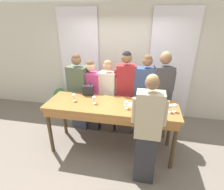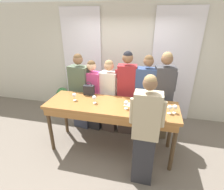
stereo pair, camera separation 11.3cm
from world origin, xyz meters
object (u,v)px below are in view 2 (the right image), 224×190
Objects in this scene: guest_beige_cap at (162,96)px; guest_navy_coat at (146,97)px; wine_glass_back_left at (74,95)px; guest_striped_shirt at (126,93)px; guest_pink_top at (93,96)px; wine_glass_front_left at (134,105)px; wine_bottle at (160,112)px; wine_glass_center_right at (175,107)px; wine_glass_front_mid at (94,98)px; wine_glass_center_left at (170,108)px; potted_plant at (63,98)px; wine_glass_center_mid at (126,103)px; guest_cream_sweater at (109,96)px; host_pouring at (145,133)px; handbag at (89,90)px; wine_glass_front_right at (145,111)px; guest_olive_jacket at (80,92)px; tasting_bar at (111,110)px.

guest_navy_coat is at bearing 180.00° from guest_beige_cap.
guest_striped_shirt is at bearing 34.35° from wine_glass_back_left.
wine_glass_front_left is at bearing -37.38° from guest_pink_top.
guest_striped_shirt is (-0.66, 0.92, -0.14)m from wine_bottle.
wine_glass_center_right is 0.08× the size of guest_beige_cap.
wine_glass_center_left is at bearing -3.31° from wine_glass_front_mid.
potted_plant is at bearing 151.50° from guest_pink_top.
wine_bottle is 2.11× the size of wine_glass_center_right.
potted_plant is at bearing 149.00° from wine_bottle.
wine_glass_center_mid is (0.60, -0.08, -0.00)m from wine_glass_front_mid.
guest_cream_sweater is 1.67m from potted_plant.
wine_glass_back_left is at bearing -154.74° from guest_navy_coat.
guest_cream_sweater is at bearing 124.37° from host_pouring.
handbag is 1.33m from wine_glass_front_right.
wine_glass_back_left is 0.08× the size of guest_striped_shirt.
host_pouring is (-0.35, -0.53, -0.17)m from wine_glass_center_left.
handbag is 1.08m from wine_glass_front_left.
guest_striped_shirt is (0.90, 0.62, -0.13)m from wine_glass_back_left.
handbag is 1.86× the size of wine_glass_back_left.
wine_glass_front_right is at bearing -107.38° from guest_beige_cap.
guest_striped_shirt reaches higher than potted_plant.
wine_glass_center_mid is at bearing -5.88° from wine_glass_back_left.
handbag is 0.15× the size of host_pouring.
guest_beige_cap is at bearing 104.00° from wine_glass_center_right.
guest_striped_shirt is (1.05, -0.00, 0.08)m from guest_olive_jacket.
potted_plant is (-0.96, 1.22, -0.73)m from wine_glass_back_left.
wine_bottle is 0.59m from wine_glass_center_mid.
wine_glass_front_right is 1.00× the size of wine_glass_center_left.
wine_glass_front_mid is 0.08× the size of guest_olive_jacket.
wine_glass_back_left is at bearing 176.64° from wine_glass_center_left.
guest_navy_coat is 0.96× the size of guest_beige_cap.
wine_bottle is 0.17× the size of guest_beige_cap.
guest_olive_jacket is at bearing 159.06° from wine_glass_center_left.
guest_pink_top is at bearing 147.14° from wine_bottle.
guest_pink_top is at bearing 76.92° from wine_glass_back_left.
guest_beige_cap is (0.49, 0.77, -0.12)m from wine_glass_front_left.
wine_glass_front_right is (0.94, -0.29, 0.00)m from wine_glass_front_mid.
host_pouring reaches higher than handbag.
wine_glass_center_mid is at bearing -179.82° from wine_glass_center_left.
wine_glass_front_left is at bearing -50.76° from guest_cream_sweater.
wine_glass_front_mid is (-0.75, 0.13, 0.00)m from wine_glass_front_left.
guest_striped_shirt is 0.99× the size of guest_beige_cap.
guest_striped_shirt is (-0.82, 0.72, -0.13)m from wine_glass_center_left.
wine_glass_front_mid is at bearing -42.24° from potted_plant.
wine_glass_back_left is at bearing 169.14° from wine_bottle.
wine_glass_center_right reaches higher than tasting_bar.
wine_glass_front_mid is 0.82m from guest_striped_shirt.
guest_striped_shirt reaches higher than guest_cream_sweater.
wine_bottle is 1.71m from guest_pink_top.
wine_glass_center_left is at bearing 0.18° from wine_glass_center_mid.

